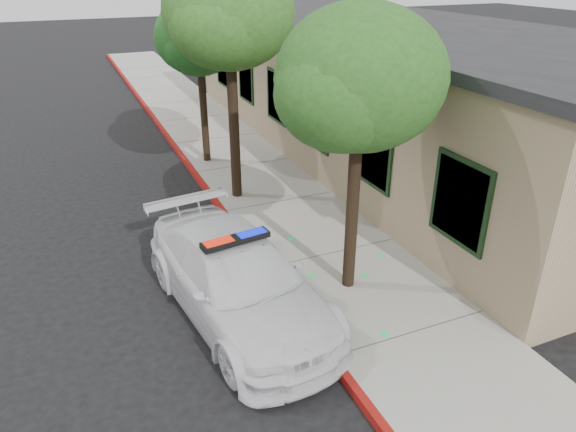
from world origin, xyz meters
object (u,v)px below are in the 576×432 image
(clapboard_building, at_px, (385,88))
(street_tree_mid, at_px, (228,19))
(police_car, at_px, (238,279))
(street_tree_far, at_px, (200,41))
(street_tree_near, at_px, (360,85))

(clapboard_building, distance_m, street_tree_mid, 6.86)
(police_car, distance_m, street_tree_far, 8.69)
(street_tree_near, bearing_deg, clapboard_building, 53.55)
(street_tree_near, bearing_deg, street_tree_far, 94.28)
(police_car, xyz_separation_m, street_tree_near, (2.25, -0.17, 3.35))
(street_tree_mid, bearing_deg, clapboard_building, 19.47)
(police_car, bearing_deg, street_tree_near, -11.81)
(street_tree_near, distance_m, street_tree_far, 8.16)
(street_tree_near, bearing_deg, street_tree_mid, 97.23)
(street_tree_near, distance_m, street_tree_mid, 5.19)
(clapboard_building, bearing_deg, police_car, -137.04)
(police_car, bearing_deg, clapboard_building, 35.39)
(street_tree_mid, distance_m, street_tree_far, 3.14)
(clapboard_building, height_order, street_tree_mid, street_tree_mid)
(street_tree_near, relative_size, street_tree_far, 1.08)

